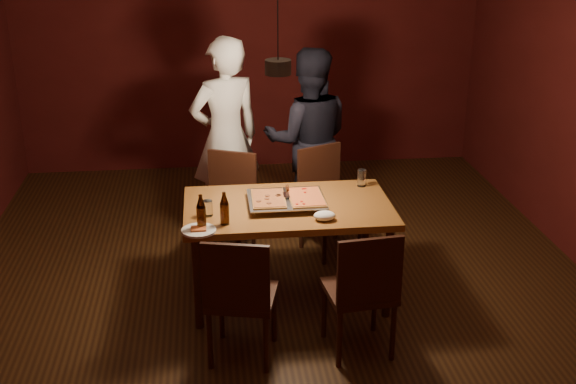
{
  "coord_description": "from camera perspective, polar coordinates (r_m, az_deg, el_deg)",
  "views": [
    {
      "loc": [
        -0.49,
        -4.83,
        2.76
      ],
      "look_at": [
        0.06,
        -0.03,
        0.85
      ],
      "focal_mm": 45.0,
      "sensor_mm": 36.0,
      "label": 1
    }
  ],
  "objects": [
    {
      "name": "dining_table",
      "position": [
        5.25,
        0.0,
        -1.76
      ],
      "size": [
        1.5,
        0.9,
        0.75
      ],
      "color": "#975C26",
      "rests_on": "floor"
    },
    {
      "name": "pizza_meat",
      "position": [
        5.19,
        -1.55,
        -0.51
      ],
      "size": [
        0.25,
        0.38,
        0.02
      ],
      "primitive_type": "cube",
      "rotation": [
        0.0,
        0.0,
        -0.02
      ],
      "color": "maroon",
      "rests_on": "pizza_tray"
    },
    {
      "name": "beer_bottle_a",
      "position": [
        4.83,
        -6.88,
        -1.57
      ],
      "size": [
        0.06,
        0.06,
        0.24
      ],
      "color": "black",
      "rests_on": "dining_table"
    },
    {
      "name": "chair_far_left",
      "position": [
        5.97,
        -4.74,
        -0.36
      ],
      "size": [
        0.55,
        0.55,
        0.49
      ],
      "rotation": [
        0.0,
        0.0,
        2.74
      ],
      "color": "#38190F",
      "rests_on": "floor"
    },
    {
      "name": "pizza_cheese",
      "position": [
        5.21,
        1.44,
        -0.4
      ],
      "size": [
        0.25,
        0.39,
        0.02
      ],
      "primitive_type": "cube",
      "rotation": [
        0.0,
        0.0,
        0.02
      ],
      "color": "gold",
      "rests_on": "pizza_tray"
    },
    {
      "name": "water_glass_right",
      "position": [
        5.58,
        5.84,
        1.11
      ],
      "size": [
        0.06,
        0.06,
        0.13
      ],
      "primitive_type": "cylinder",
      "color": "silver",
      "rests_on": "dining_table"
    },
    {
      "name": "room_shell",
      "position": [
        5.04,
        -0.77,
        5.94
      ],
      "size": [
        6.0,
        6.0,
        6.0
      ],
      "color": "#3C2510",
      "rests_on": "ground"
    },
    {
      "name": "chair_near_left",
      "position": [
        4.56,
        -3.87,
        -7.64
      ],
      "size": [
        0.51,
        0.51,
        0.49
      ],
      "rotation": [
        0.0,
        0.0,
        -0.23
      ],
      "color": "#38190F",
      "rests_on": "floor"
    },
    {
      "name": "spatula",
      "position": [
        5.24,
        -0.04,
        -0.22
      ],
      "size": [
        0.11,
        0.25,
        0.04
      ],
      "primitive_type": null,
      "rotation": [
        0.0,
        0.0,
        -0.1
      ],
      "color": "silver",
      "rests_on": "pizza_tray"
    },
    {
      "name": "pizza_tray",
      "position": [
        5.22,
        -0.13,
        -0.75
      ],
      "size": [
        0.58,
        0.49,
        0.05
      ],
      "primitive_type": "cube",
      "rotation": [
        0.0,
        0.0,
        0.08
      ],
      "color": "silver",
      "rests_on": "dining_table"
    },
    {
      "name": "plate_slice",
      "position": [
        4.83,
        -7.07,
        -3.02
      ],
      "size": [
        0.23,
        0.23,
        0.03
      ],
      "color": "white",
      "rests_on": "dining_table"
    },
    {
      "name": "chair_near_right",
      "position": [
        4.64,
        5.99,
        -7.16
      ],
      "size": [
        0.46,
        0.46,
        0.49
      ],
      "rotation": [
        0.0,
        0.0,
        0.11
      ],
      "color": "#38190F",
      "rests_on": "floor"
    },
    {
      "name": "beer_bottle_b",
      "position": [
        4.88,
        -5.04,
        -1.29
      ],
      "size": [
        0.06,
        0.06,
        0.23
      ],
      "color": "black",
      "rests_on": "dining_table"
    },
    {
      "name": "water_glass_left",
      "position": [
        5.05,
        -6.37,
        -1.28
      ],
      "size": [
        0.07,
        0.07,
        0.11
      ],
      "primitive_type": "cylinder",
      "color": "silver",
      "rests_on": "dining_table"
    },
    {
      "name": "napkin",
      "position": [
        4.97,
        2.91,
        -1.88
      ],
      "size": [
        0.15,
        0.12,
        0.06
      ],
      "primitive_type": "ellipsoid",
      "color": "white",
      "rests_on": "dining_table"
    },
    {
      "name": "diner_white",
      "position": [
        6.31,
        -4.96,
        4.25
      ],
      "size": [
        0.76,
        0.64,
        1.78
      ],
      "primitive_type": "imported",
      "rotation": [
        0.0,
        0.0,
        3.53
      ],
      "color": "white",
      "rests_on": "floor"
    },
    {
      "name": "chair_far_right",
      "position": [
        6.1,
        2.98,
        0.19
      ],
      "size": [
        0.56,
        0.56,
        0.49
      ],
      "rotation": [
        0.0,
        0.0,
        3.57
      ],
      "color": "#38190F",
      "rests_on": "floor"
    },
    {
      "name": "diner_dark",
      "position": [
        6.45,
        1.61,
        4.13
      ],
      "size": [
        0.85,
        0.68,
        1.65
      ],
      "primitive_type": "imported",
      "rotation": [
        0.0,
        0.0,
        3.07
      ],
      "color": "black",
      "rests_on": "floor"
    },
    {
      "name": "pendant_lamp",
      "position": [
        4.95,
        -0.79,
        9.96
      ],
      "size": [
        0.18,
        0.18,
        1.1
      ],
      "color": "black",
      "rests_on": "ceiling"
    }
  ]
}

